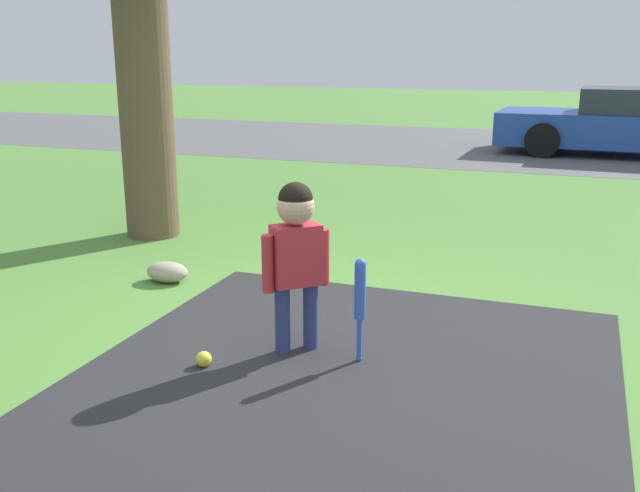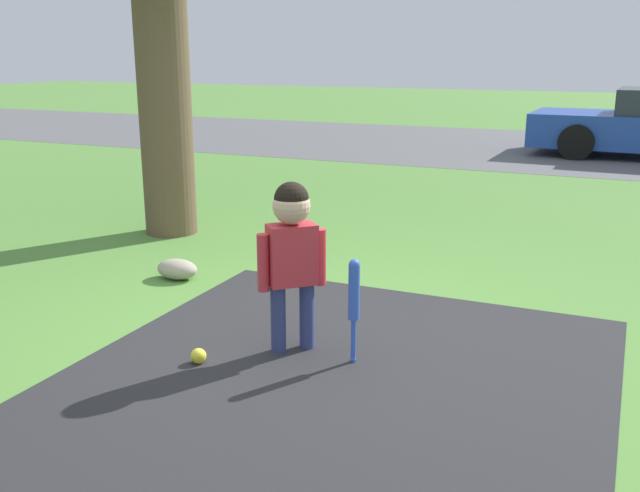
{
  "view_description": "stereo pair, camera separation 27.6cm",
  "coord_description": "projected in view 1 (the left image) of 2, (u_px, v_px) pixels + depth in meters",
  "views": [
    {
      "loc": [
        1.53,
        -3.94,
        1.73
      ],
      "look_at": [
        0.04,
        0.11,
        0.54
      ],
      "focal_mm": 40.0,
      "sensor_mm": 36.0,
      "label": 1
    },
    {
      "loc": [
        1.78,
        -3.83,
        1.73
      ],
      "look_at": [
        0.04,
        0.11,
        0.54
      ],
      "focal_mm": 40.0,
      "sensor_mm": 36.0,
      "label": 2
    }
  ],
  "objects": [
    {
      "name": "sports_ball",
      "position": [
        204.0,
        359.0,
        4.03
      ],
      "size": [
        0.09,
        0.09,
        0.09
      ],
      "color": "yellow",
      "rests_on": "ground"
    },
    {
      "name": "parked_car",
      "position": [
        634.0,
        124.0,
        12.08
      ],
      "size": [
        4.4,
        1.97,
        1.13
      ],
      "rotation": [
        0.0,
        0.0,
        3.11
      ],
      "color": "#2347AD",
      "rests_on": "ground"
    },
    {
      "name": "street_strip",
      "position": [
        496.0,
        146.0,
        13.39
      ],
      "size": [
        40.0,
        6.0,
        0.01
      ],
      "color": "#59595B",
      "rests_on": "ground"
    },
    {
      "name": "child",
      "position": [
        296.0,
        244.0,
        4.09
      ],
      "size": [
        0.32,
        0.31,
        1.02
      ],
      "rotation": [
        0.0,
        0.0,
        0.76
      ],
      "color": "navy",
      "rests_on": "ground"
    },
    {
      "name": "ground_plane",
      "position": [
        309.0,
        332.0,
        4.53
      ],
      "size": [
        60.0,
        60.0,
        0.0
      ],
      "primitive_type": "plane",
      "color": "#518438"
    },
    {
      "name": "baseball_bat",
      "position": [
        360.0,
        296.0,
        4.01
      ],
      "size": [
        0.06,
        0.06,
        0.62
      ],
      "color": "blue",
      "rests_on": "ground"
    },
    {
      "name": "edging_rock",
      "position": [
        167.0,
        272.0,
        5.51
      ],
      "size": [
        0.34,
        0.23,
        0.16
      ],
      "color": "#9E937F",
      "rests_on": "ground"
    }
  ]
}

